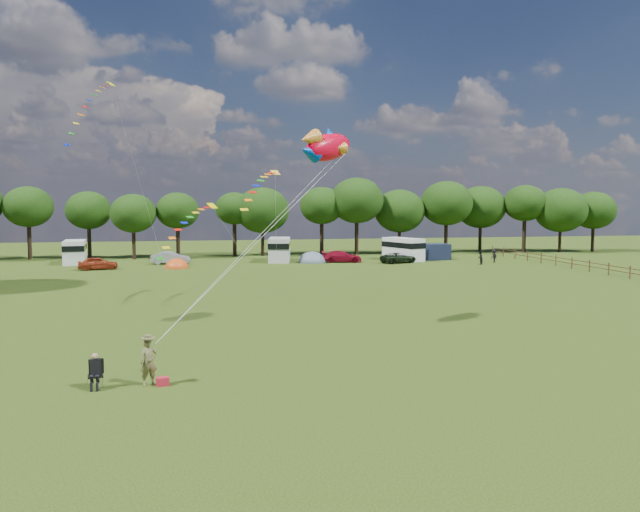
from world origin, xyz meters
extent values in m
plane|color=black|center=(0.00, 0.00, 0.00)|extent=(180.00, 180.00, 0.00)
cylinder|color=black|center=(-26.90, 55.70, 2.13)|extent=(0.49, 0.49, 4.25)
ellipsoid|color=black|center=(-26.90, 55.70, 6.45)|extent=(5.86, 5.86, 4.98)
cylinder|color=black|center=(-20.03, 56.31, 1.95)|extent=(0.47, 0.47, 3.90)
ellipsoid|color=black|center=(-20.03, 56.31, 6.00)|extent=(5.58, 5.58, 4.74)
cylinder|color=black|center=(-14.36, 53.27, 1.78)|extent=(0.44, 0.44, 3.56)
ellipsoid|color=black|center=(-14.36, 53.27, 5.64)|extent=(5.56, 5.56, 4.73)
cylinder|color=black|center=(-9.09, 54.23, 1.98)|extent=(0.47, 0.47, 3.95)
ellipsoid|color=black|center=(-9.09, 54.23, 5.95)|extent=(5.33, 5.33, 4.53)
cylinder|color=black|center=(-1.92, 56.03, 2.17)|extent=(0.50, 0.50, 4.33)
ellipsoid|color=black|center=(-1.92, 56.03, 6.19)|extent=(4.95, 4.95, 4.21)
cylinder|color=black|center=(1.70, 55.56, 1.66)|extent=(0.43, 0.43, 3.31)
ellipsoid|color=black|center=(1.70, 55.56, 5.95)|extent=(7.03, 7.03, 5.98)
cylinder|color=black|center=(9.66, 55.80, 2.18)|extent=(0.50, 0.50, 4.36)
ellipsoid|color=black|center=(9.66, 55.80, 6.56)|extent=(5.84, 5.84, 4.97)
cylinder|color=black|center=(14.25, 54.92, 2.27)|extent=(0.51, 0.51, 4.55)
ellipsoid|color=black|center=(14.25, 54.92, 7.23)|extent=(7.15, 7.15, 6.08)
cylinder|color=black|center=(20.49, 55.63, 1.61)|extent=(0.42, 0.42, 3.21)
ellipsoid|color=black|center=(20.49, 55.63, 5.80)|extent=(6.90, 6.90, 5.86)
cylinder|color=black|center=(26.98, 54.96, 2.09)|extent=(0.48, 0.48, 4.17)
ellipsoid|color=black|center=(26.98, 54.96, 6.86)|extent=(7.16, 7.16, 6.09)
cylinder|color=black|center=(32.97, 56.89, 1.83)|extent=(0.45, 0.45, 3.66)
ellipsoid|color=black|center=(32.97, 56.89, 6.31)|extent=(7.05, 7.05, 5.99)
cylinder|color=black|center=(38.41, 54.37, 2.32)|extent=(0.52, 0.52, 4.65)
ellipsoid|color=black|center=(38.41, 54.37, 6.88)|extent=(5.96, 5.96, 5.06)
cylinder|color=black|center=(43.16, 53.04, 1.59)|extent=(0.42, 0.42, 3.19)
ellipsoid|color=black|center=(43.16, 53.04, 5.89)|extent=(7.23, 7.23, 6.14)
cylinder|color=black|center=(48.55, 53.44, 1.76)|extent=(0.44, 0.44, 3.52)
ellipsoid|color=black|center=(48.55, 53.44, 5.86)|extent=(6.22, 6.22, 5.28)
cylinder|color=#472D19|center=(32.00, 24.00, 0.60)|extent=(0.12, 0.12, 1.20)
cylinder|color=#472D19|center=(32.00, 27.00, 0.60)|extent=(0.12, 0.12, 1.20)
cylinder|color=#472D19|center=(32.00, 25.50, 0.95)|extent=(0.08, 3.00, 0.08)
cylinder|color=#472D19|center=(32.00, 25.50, 0.55)|extent=(0.08, 3.00, 0.08)
cylinder|color=#472D19|center=(32.00, 30.00, 0.60)|extent=(0.12, 0.12, 1.20)
cylinder|color=#472D19|center=(32.00, 28.50, 0.95)|extent=(0.08, 3.00, 0.08)
cylinder|color=#472D19|center=(32.00, 28.50, 0.55)|extent=(0.08, 3.00, 0.08)
cylinder|color=#472D19|center=(32.00, 33.00, 0.60)|extent=(0.12, 0.12, 1.20)
cylinder|color=#472D19|center=(32.00, 31.50, 0.95)|extent=(0.08, 3.00, 0.08)
cylinder|color=#472D19|center=(32.00, 31.50, 0.55)|extent=(0.08, 3.00, 0.08)
cylinder|color=#472D19|center=(32.00, 36.00, 0.60)|extent=(0.12, 0.12, 1.20)
cylinder|color=#472D19|center=(32.00, 34.50, 0.95)|extent=(0.08, 3.00, 0.08)
cylinder|color=#472D19|center=(32.00, 34.50, 0.55)|extent=(0.08, 3.00, 0.08)
cylinder|color=#472D19|center=(32.00, 39.00, 0.60)|extent=(0.12, 0.12, 1.20)
cylinder|color=#472D19|center=(32.00, 37.50, 0.95)|extent=(0.08, 3.00, 0.08)
cylinder|color=#472D19|center=(32.00, 37.50, 0.55)|extent=(0.08, 3.00, 0.08)
cylinder|color=#472D19|center=(32.00, 42.00, 0.60)|extent=(0.12, 0.12, 1.20)
cylinder|color=#472D19|center=(32.00, 40.50, 0.95)|extent=(0.08, 3.00, 0.08)
cylinder|color=#472D19|center=(32.00, 40.50, 0.55)|extent=(0.08, 3.00, 0.08)
cylinder|color=#472D19|center=(32.00, 45.00, 0.60)|extent=(0.12, 0.12, 1.20)
cylinder|color=#472D19|center=(32.00, 43.50, 0.95)|extent=(0.08, 3.00, 0.08)
cylinder|color=#472D19|center=(32.00, 43.50, 0.55)|extent=(0.08, 3.00, 0.08)
cylinder|color=#472D19|center=(32.00, 48.00, 0.60)|extent=(0.12, 0.12, 1.20)
cylinder|color=#472D19|center=(32.00, 46.50, 0.95)|extent=(0.08, 3.00, 0.08)
cylinder|color=#472D19|center=(32.00, 46.50, 0.55)|extent=(0.08, 3.00, 0.08)
cylinder|color=#472D19|center=(32.00, 51.00, 0.60)|extent=(0.12, 0.12, 1.20)
cylinder|color=#472D19|center=(32.00, 49.50, 0.95)|extent=(0.08, 3.00, 0.08)
cylinder|color=#472D19|center=(32.00, 49.50, 0.55)|extent=(0.08, 3.00, 0.08)
imported|color=#9A3117|center=(-16.89, 41.66, 0.68)|extent=(4.29, 2.25, 1.36)
imported|color=#96999F|center=(-9.73, 46.27, 0.71)|extent=(4.17, 1.97, 1.42)
imported|color=maroon|center=(9.81, 44.63, 0.67)|extent=(4.74, 2.64, 1.34)
imported|color=black|center=(16.06, 42.56, 0.60)|extent=(4.78, 3.23, 1.20)
cube|color=white|center=(-20.44, 48.92, 1.33)|extent=(2.85, 5.55, 2.66)
cube|color=black|center=(-20.44, 48.92, 1.87)|extent=(2.91, 5.66, 0.63)
cylinder|color=black|center=(-20.26, 47.26, 0.37)|extent=(0.78, 0.36, 0.75)
cylinder|color=black|center=(-20.63, 50.59, 0.37)|extent=(0.78, 0.36, 0.75)
cube|color=silver|center=(2.82, 47.08, 1.39)|extent=(3.31, 5.90, 2.79)
cube|color=black|center=(2.82, 47.08, 1.96)|extent=(3.37, 6.02, 0.66)
cylinder|color=black|center=(2.52, 45.35, 0.39)|extent=(0.82, 0.42, 0.79)
cylinder|color=black|center=(3.12, 48.81, 0.39)|extent=(0.82, 0.42, 0.79)
cube|color=white|center=(17.59, 45.44, 1.35)|extent=(4.00, 5.88, 2.71)
cube|color=black|center=(17.59, 45.44, 1.91)|extent=(4.08, 6.00, 0.64)
cylinder|color=black|center=(18.17, 43.83, 0.38)|extent=(0.81, 0.52, 0.76)
cylinder|color=black|center=(17.01, 47.04, 0.38)|extent=(0.81, 0.52, 0.76)
ellipsoid|color=#D34B15|center=(-8.91, 41.79, 0.02)|extent=(2.47, 2.84, 2.03)
cylinder|color=#D34B15|center=(-8.91, 41.79, 0.04)|extent=(2.59, 2.59, 0.08)
ellipsoid|color=slate|center=(6.39, 45.12, 0.02)|extent=(3.23, 3.71, 2.52)
cylinder|color=slate|center=(6.39, 45.12, 0.04)|extent=(3.39, 3.39, 0.08)
cube|color=#181F39|center=(21.80, 45.80, 0.96)|extent=(3.38, 2.88, 1.93)
imported|color=brown|center=(-8.60, -1.77, 0.90)|extent=(0.76, 0.61, 1.81)
cylinder|color=#99999E|center=(-10.77, -2.08, 0.24)|extent=(0.02, 0.02, 0.48)
cylinder|color=#99999E|center=(-10.30, -2.08, 0.24)|extent=(0.02, 0.02, 0.48)
cylinder|color=#99999E|center=(-10.77, -1.62, 0.24)|extent=(0.02, 0.02, 0.48)
cylinder|color=#99999E|center=(-10.30, -1.62, 0.24)|extent=(0.02, 0.02, 0.48)
cube|color=black|center=(-10.53, -1.85, 0.48)|extent=(0.63, 0.61, 0.05)
cube|color=black|center=(-10.53, -1.59, 0.79)|extent=(0.55, 0.15, 0.58)
cube|color=black|center=(-10.53, -1.80, 0.82)|extent=(0.44, 0.32, 0.61)
sphere|color=tan|center=(-10.53, -1.83, 1.24)|extent=(0.23, 0.23, 0.23)
cube|color=red|center=(-8.09, -1.94, 0.16)|extent=(0.52, 0.40, 0.33)
ellipsoid|color=red|center=(0.36, 7.55, 9.97)|extent=(3.74, 3.38, 2.13)
ellipsoid|color=yellow|center=(0.36, 7.55, 9.80)|extent=(2.34, 2.10, 1.17)
cone|color=orange|center=(-0.90, 6.54, 10.30)|extent=(1.61, 1.55, 1.12)
cone|color=#003FC5|center=(-0.90, 6.54, 9.63)|extent=(1.61, 1.55, 1.12)
cone|color=#003FC5|center=(0.45, 7.62, 10.65)|extent=(1.20, 1.23, 0.95)
sphere|color=white|center=(1.11, 8.65, 10.17)|extent=(0.36, 0.36, 0.36)
sphere|color=black|center=(1.15, 8.75, 10.17)|extent=(0.18, 0.18, 0.18)
cube|color=#D5D107|center=(-13.53, 29.24, 16.79)|extent=(0.77, 0.81, 0.38)
cube|color=red|center=(-13.80, 28.74, 16.56)|extent=(0.49, 0.61, 0.11)
cube|color=orange|center=(-14.07, 28.25, 16.30)|extent=(0.49, 0.60, 0.12)
cube|color=yellow|center=(-14.34, 27.75, 15.95)|extent=(0.48, 0.60, 0.13)
cube|color=#198C1E|center=(-14.61, 27.26, 15.53)|extent=(0.48, 0.60, 0.14)
cube|color=#0C1EB2|center=(-14.88, 26.76, 15.02)|extent=(0.47, 0.60, 0.15)
cube|color=red|center=(-15.15, 26.27, 14.44)|extent=(0.47, 0.59, 0.16)
cube|color=orange|center=(-15.42, 25.77, 13.77)|extent=(0.47, 0.59, 0.17)
cube|color=yellow|center=(-15.69, 25.28, 13.03)|extent=(0.46, 0.59, 0.17)
cube|color=#198C1E|center=(-15.96, 24.78, 12.20)|extent=(0.45, 0.58, 0.18)
cube|color=#0C1EB2|center=(-16.23, 24.29, 11.30)|extent=(0.45, 0.58, 0.19)
cube|color=#E8E400|center=(-5.57, 21.31, 6.73)|extent=(0.89, 0.88, 0.42)
cube|color=red|center=(-5.98, 20.86, 6.62)|extent=(0.61, 0.61, 0.12)
cube|color=orange|center=(-6.38, 20.41, 6.47)|extent=(0.61, 0.61, 0.13)
cube|color=yellow|center=(-6.79, 19.96, 6.24)|extent=(0.61, 0.61, 0.14)
cube|color=#198C1E|center=(-7.19, 19.51, 5.94)|extent=(0.61, 0.60, 0.15)
cube|color=#0C1EB2|center=(-7.60, 19.06, 5.55)|extent=(0.60, 0.60, 0.16)
cube|color=red|center=(-8.00, 18.61, 5.08)|extent=(0.60, 0.59, 0.17)
cube|color=orange|center=(-8.41, 18.16, 4.53)|extent=(0.59, 0.59, 0.18)
cube|color=yellow|center=(-8.81, 17.71, 3.90)|extent=(0.59, 0.58, 0.19)
cube|color=#198C1E|center=(-9.22, 17.26, 3.20)|extent=(0.58, 0.58, 0.20)
cube|color=yellow|center=(-1.25, 17.89, 9.07)|extent=(0.74, 0.69, 0.36)
cube|color=red|center=(-1.57, 17.35, 9.00)|extent=(0.58, 0.41, 0.10)
cube|color=orange|center=(-1.88, 16.81, 8.88)|extent=(0.58, 0.40, 0.11)
cube|color=yellow|center=(-2.20, 16.27, 8.69)|extent=(0.58, 0.40, 0.12)
cube|color=#198C1E|center=(-2.51, 15.73, 8.42)|extent=(0.58, 0.40, 0.13)
cube|color=#0C1EB2|center=(-2.83, 15.19, 8.07)|extent=(0.57, 0.39, 0.14)
cube|color=red|center=(-3.14, 14.65, 7.64)|extent=(0.57, 0.39, 0.15)
cube|color=orange|center=(-3.46, 14.11, 7.12)|extent=(0.57, 0.38, 0.16)
cube|color=yellow|center=(-3.77, 13.57, 6.53)|extent=(0.57, 0.38, 0.16)
imported|color=black|center=(24.52, 39.13, 0.78)|extent=(0.88, 0.85, 1.56)
imported|color=black|center=(27.19, 41.05, 0.76)|extent=(1.08, 0.90, 1.52)
camera|label=1|loc=(-6.69, -25.93, 6.98)|focal=35.00mm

